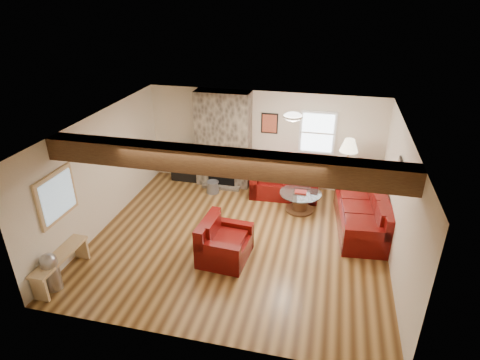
# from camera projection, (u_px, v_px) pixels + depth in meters

# --- Properties ---
(room) EXTENTS (8.00, 8.00, 8.00)m
(room) POSITION_uv_depth(u_px,v_px,m) (239.00, 186.00, 7.89)
(room) COLOR #4F3015
(room) RESTS_ON ground
(floor) EXTENTS (6.00, 6.00, 0.00)m
(floor) POSITION_uv_depth(u_px,v_px,m) (239.00, 239.00, 8.44)
(floor) COLOR #4F3015
(floor) RESTS_ON ground
(oak_beam) EXTENTS (6.00, 0.36, 0.38)m
(oak_beam) POSITION_uv_depth(u_px,v_px,m) (220.00, 161.00, 6.34)
(oak_beam) COLOR #341C0F
(oak_beam) RESTS_ON room
(chimney_breast) EXTENTS (1.40, 0.67, 2.50)m
(chimney_breast) POSITION_uv_depth(u_px,v_px,m) (223.00, 141.00, 10.29)
(chimney_breast) COLOR #38322B
(chimney_breast) RESTS_ON floor
(back_window) EXTENTS (0.90, 0.08, 1.10)m
(back_window) POSITION_uv_depth(u_px,v_px,m) (317.00, 133.00, 9.85)
(back_window) COLOR white
(back_window) RESTS_ON room
(hatch_window) EXTENTS (0.08, 1.00, 0.90)m
(hatch_window) POSITION_uv_depth(u_px,v_px,m) (57.00, 196.00, 7.10)
(hatch_window) COLOR tan
(hatch_window) RESTS_ON room
(ceiling_dome) EXTENTS (0.40, 0.40, 0.18)m
(ceiling_dome) POSITION_uv_depth(u_px,v_px,m) (293.00, 118.00, 7.97)
(ceiling_dome) COLOR beige
(ceiling_dome) RESTS_ON room
(artwork_back) EXTENTS (0.42, 0.06, 0.52)m
(artwork_back) POSITION_uv_depth(u_px,v_px,m) (270.00, 123.00, 10.04)
(artwork_back) COLOR black
(artwork_back) RESTS_ON room
(artwork_right) EXTENTS (0.06, 0.55, 0.42)m
(artwork_right) POSITION_uv_depth(u_px,v_px,m) (400.00, 172.00, 7.33)
(artwork_right) COLOR black
(artwork_right) RESTS_ON room
(sofa_three) EXTENTS (1.16, 2.34, 0.87)m
(sofa_three) POSITION_uv_depth(u_px,v_px,m) (361.00, 211.00, 8.64)
(sofa_three) COLOR #43040A
(sofa_three) RESTS_ON floor
(loveseat) EXTENTS (1.70, 1.04, 0.88)m
(loveseat) POSITION_uv_depth(u_px,v_px,m) (285.00, 179.00, 10.06)
(loveseat) COLOR #43040A
(loveseat) RESTS_ON floor
(armchair_red) EXTENTS (0.95, 1.07, 0.82)m
(armchair_red) POSITION_uv_depth(u_px,v_px,m) (225.00, 240.00, 7.69)
(armchair_red) COLOR #43040A
(armchair_red) RESTS_ON floor
(coffee_table) EXTENTS (0.97, 0.97, 0.51)m
(coffee_table) POSITION_uv_depth(u_px,v_px,m) (300.00, 202.00, 9.42)
(coffee_table) COLOR #492C17
(coffee_table) RESTS_ON floor
(tv_cabinet) EXTENTS (1.06, 0.43, 0.53)m
(tv_cabinet) POSITION_uv_depth(u_px,v_px,m) (192.00, 170.00, 10.93)
(tv_cabinet) COLOR black
(tv_cabinet) RESTS_ON floor
(television) EXTENTS (0.77, 0.10, 0.44)m
(television) POSITION_uv_depth(u_px,v_px,m) (191.00, 154.00, 10.72)
(television) COLOR black
(television) RESTS_ON tv_cabinet
(floor_lamp) EXTENTS (0.43, 0.43, 1.67)m
(floor_lamp) POSITION_uv_depth(u_px,v_px,m) (349.00, 149.00, 9.22)
(floor_lamp) COLOR tan
(floor_lamp) RESTS_ON floor
(pine_bench) EXTENTS (0.31, 1.32, 0.49)m
(pine_bench) POSITION_uv_depth(u_px,v_px,m) (62.00, 266.00, 7.24)
(pine_bench) COLOR tan
(pine_bench) RESTS_ON floor
(pedal_bin) EXTENTS (0.36, 0.36, 0.73)m
(pedal_bin) POSITION_uv_depth(u_px,v_px,m) (51.00, 271.00, 6.93)
(pedal_bin) COLOR #9C9BA0
(pedal_bin) RESTS_ON floor
(coal_bucket) EXTENTS (0.33, 0.33, 0.31)m
(coal_bucket) POSITION_uv_depth(u_px,v_px,m) (213.00, 187.00, 10.29)
(coal_bucket) COLOR slate
(coal_bucket) RESTS_ON floor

